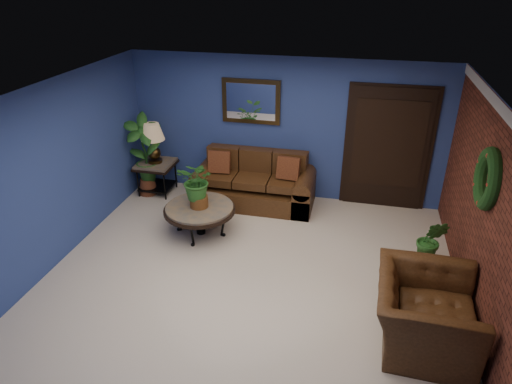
% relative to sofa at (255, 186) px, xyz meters
% --- Properties ---
extents(floor, '(5.50, 5.50, 0.00)m').
position_rel_sofa_xyz_m(floor, '(0.45, -2.08, -0.31)').
color(floor, beige).
rests_on(floor, ground).
extents(wall_back, '(5.50, 0.04, 2.50)m').
position_rel_sofa_xyz_m(wall_back, '(0.45, 0.42, 0.94)').
color(wall_back, navy).
rests_on(wall_back, ground).
extents(wall_left, '(0.04, 5.00, 2.50)m').
position_rel_sofa_xyz_m(wall_left, '(-2.30, -2.08, 0.94)').
color(wall_left, navy).
rests_on(wall_left, ground).
extents(wall_right_brick, '(0.04, 5.00, 2.50)m').
position_rel_sofa_xyz_m(wall_right_brick, '(3.20, -2.08, 0.94)').
color(wall_right_brick, maroon).
rests_on(wall_right_brick, ground).
extents(ceiling, '(5.50, 5.00, 0.02)m').
position_rel_sofa_xyz_m(ceiling, '(0.45, -2.08, 2.19)').
color(ceiling, white).
rests_on(ceiling, wall_back).
extents(crown_molding, '(0.03, 5.00, 0.14)m').
position_rel_sofa_xyz_m(crown_molding, '(3.17, -2.08, 2.12)').
color(crown_molding, white).
rests_on(crown_molding, wall_right_brick).
extents(wall_mirror, '(1.02, 0.06, 0.77)m').
position_rel_sofa_xyz_m(wall_mirror, '(-0.15, 0.38, 1.41)').
color(wall_mirror, '#412D14').
rests_on(wall_mirror, wall_back).
extents(closet_door, '(1.44, 0.06, 2.18)m').
position_rel_sofa_xyz_m(closet_door, '(2.20, 0.39, 0.74)').
color(closet_door, black).
rests_on(closet_door, wall_back).
extents(wreath, '(0.16, 0.72, 0.72)m').
position_rel_sofa_xyz_m(wreath, '(3.14, -2.03, 1.39)').
color(wreath, black).
rests_on(wreath, wall_right_brick).
extents(sofa, '(2.09, 0.90, 0.94)m').
position_rel_sofa_xyz_m(sofa, '(0.00, 0.00, 0.00)').
color(sofa, '#4E2D16').
rests_on(sofa, ground).
extents(coffee_table, '(1.11, 1.11, 0.48)m').
position_rel_sofa_xyz_m(coffee_table, '(-0.59, -1.24, 0.11)').
color(coffee_table, '#524D47').
rests_on(coffee_table, ground).
extents(end_table, '(0.66, 0.66, 0.60)m').
position_rel_sofa_xyz_m(end_table, '(-1.85, -0.03, 0.15)').
color(end_table, '#524D47').
rests_on(end_table, ground).
extents(table_lamp, '(0.42, 0.42, 0.71)m').
position_rel_sofa_xyz_m(table_lamp, '(-1.85, -0.03, 0.75)').
color(table_lamp, '#412D14').
rests_on(table_lamp, end_table).
extents(side_chair, '(0.43, 0.43, 0.90)m').
position_rel_sofa_xyz_m(side_chair, '(0.57, 0.04, 0.20)').
color(side_chair, '#5E2F1A').
rests_on(side_chair, ground).
extents(armchair, '(1.12, 1.27, 0.80)m').
position_rel_sofa_xyz_m(armchair, '(2.60, -2.88, 0.09)').
color(armchair, '#4E2D16').
rests_on(armchair, ground).
extents(coffee_plant, '(0.64, 0.58, 0.76)m').
position_rel_sofa_xyz_m(coffee_plant, '(-0.59, -1.24, 0.59)').
color(coffee_plant, brown).
rests_on(coffee_plant, coffee_table).
extents(floor_plant, '(0.44, 0.38, 0.84)m').
position_rel_sofa_xyz_m(floor_plant, '(2.80, -1.48, 0.13)').
color(floor_plant, brown).
rests_on(floor_plant, ground).
extents(tall_plant, '(0.78, 0.65, 1.51)m').
position_rel_sofa_xyz_m(tall_plant, '(-2.00, -0.13, 0.51)').
color(tall_plant, brown).
rests_on(tall_plant, ground).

